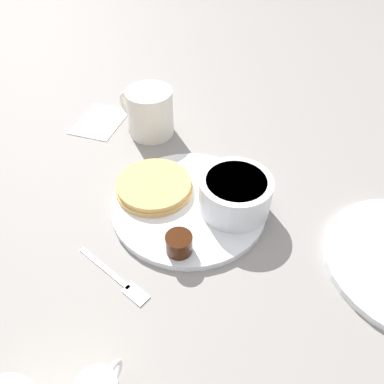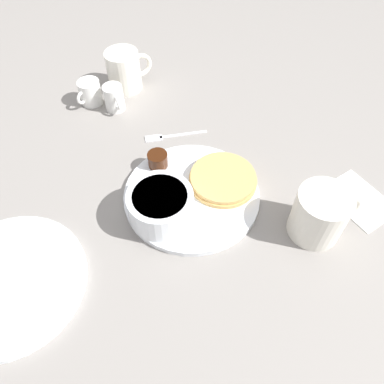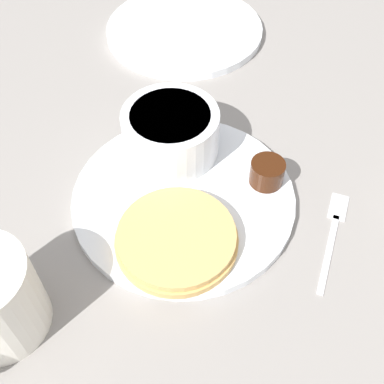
% 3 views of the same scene
% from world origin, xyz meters
% --- Properties ---
extents(ground_plane, '(4.00, 4.00, 0.00)m').
position_xyz_m(ground_plane, '(0.00, 0.00, 0.00)').
color(ground_plane, gray).
extents(plate, '(0.26, 0.26, 0.01)m').
position_xyz_m(plate, '(0.00, 0.00, 0.01)').
color(plate, white).
rests_on(plate, ground_plane).
extents(pancake_stack, '(0.13, 0.13, 0.02)m').
position_xyz_m(pancake_stack, '(0.03, 0.06, 0.02)').
color(pancake_stack, tan).
rests_on(pancake_stack, plate).
extents(bowl, '(0.12, 0.12, 0.06)m').
position_xyz_m(bowl, '(-0.01, -0.07, 0.04)').
color(bowl, white).
rests_on(bowl, plate).
extents(syrup_cup, '(0.04, 0.04, 0.03)m').
position_xyz_m(syrup_cup, '(-0.10, 0.01, 0.03)').
color(syrup_cup, '#38190A').
rests_on(syrup_cup, plate).
extents(butter_ramekin, '(0.04, 0.04, 0.04)m').
position_xyz_m(butter_ramekin, '(-0.03, -0.10, 0.03)').
color(butter_ramekin, white).
rests_on(butter_ramekin, plate).
extents(coffee_mug, '(0.10, 0.12, 0.10)m').
position_xyz_m(coffee_mug, '(0.22, 0.09, 0.05)').
color(coffee_mug, silver).
rests_on(coffee_mug, ground_plane).
extents(creamer_pitcher_near, '(0.07, 0.05, 0.06)m').
position_xyz_m(creamer_pitcher_near, '(-0.31, 0.09, 0.03)').
color(creamer_pitcher_near, white).
rests_on(creamer_pitcher_near, ground_plane).
extents(creamer_pitcher_far, '(0.05, 0.08, 0.06)m').
position_xyz_m(creamer_pitcher_far, '(-0.37, 0.07, 0.03)').
color(creamer_pitcher_far, white).
rests_on(creamer_pitcher_far, ground_plane).
extents(fork, '(0.10, 0.12, 0.00)m').
position_xyz_m(fork, '(-0.15, 0.10, 0.00)').
color(fork, silver).
rests_on(fork, ground_plane).
extents(napkin, '(0.15, 0.12, 0.00)m').
position_xyz_m(napkin, '(0.25, 0.20, 0.00)').
color(napkin, white).
rests_on(napkin, ground_plane).
extents(second_mug, '(0.08, 0.11, 0.10)m').
position_xyz_m(second_mug, '(-0.35, 0.16, 0.05)').
color(second_mug, silver).
rests_on(second_mug, ground_plane).
extents(far_plate, '(0.25, 0.25, 0.01)m').
position_xyz_m(far_plate, '(-0.11, -0.33, 0.01)').
color(far_plate, white).
rests_on(far_plate, ground_plane).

